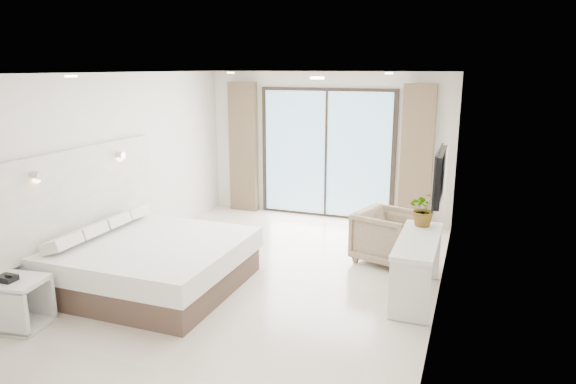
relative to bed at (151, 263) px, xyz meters
name	(u,v)px	position (x,y,z in m)	size (l,w,h in m)	color
ground	(262,275)	(1.21, 0.82, -0.32)	(6.20, 6.20, 0.00)	beige
room_shell	(266,153)	(1.01, 1.48, 1.26)	(4.62, 6.22, 2.72)	silver
bed	(151,263)	(0.00, 0.00, 0.00)	(2.20, 2.10, 0.75)	brown
nightstand	(17,303)	(-0.74, -1.41, -0.05)	(0.66, 0.58, 0.55)	silver
phone	(7,278)	(-0.77, -1.46, 0.26)	(0.19, 0.15, 0.06)	black
console_desk	(418,255)	(3.25, 0.84, 0.23)	(0.47, 1.50, 0.77)	silver
plant	(424,212)	(3.25, 1.38, 0.63)	(0.41, 0.46, 0.36)	#33662D
armchair	(388,234)	(2.70, 1.94, 0.10)	(0.81, 0.76, 0.84)	#9A8A64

